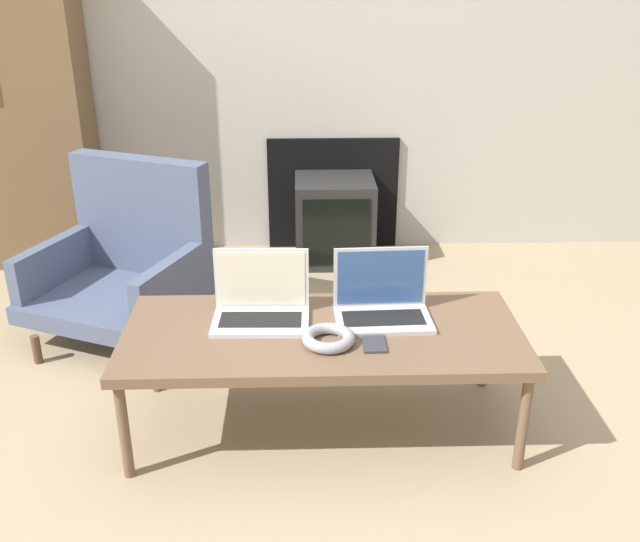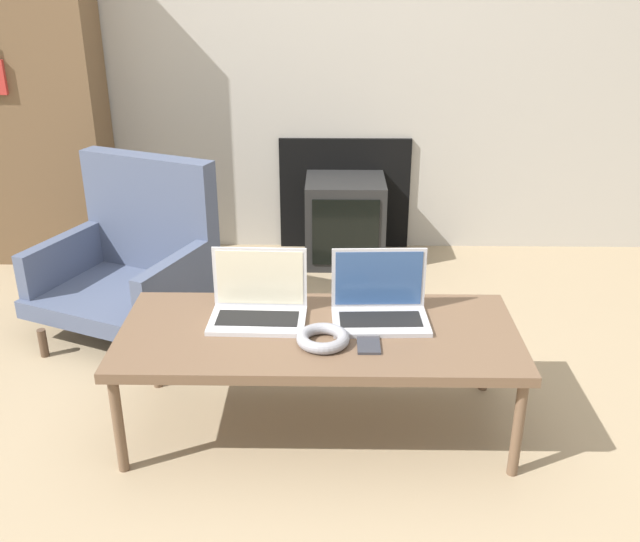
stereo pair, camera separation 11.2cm
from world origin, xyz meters
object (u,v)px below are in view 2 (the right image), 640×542
Objects in this scene: headphones at (323,338)px; laptop_right at (380,304)px; armchair at (135,254)px; laptop_left at (259,303)px; tv at (345,220)px; phone at (368,342)px.

laptop_right is at bearing 43.15° from headphones.
laptop_left is at bearing -26.44° from armchair.
armchair reaches higher than laptop_right.
armchair is (-0.64, 0.74, -0.13)m from laptop_left.
tv is (-0.09, 1.47, -0.22)m from laptop_right.
phone is (0.15, 0.00, -0.02)m from headphones.
armchair is (-0.87, 0.93, -0.09)m from headphones.
phone is at bearing -106.41° from laptop_right.
headphones is at bearing -179.30° from phone.
laptop_left is at bearing 154.30° from phone.
tv reaches higher than phone.
headphones is 1.66m from tv.
laptop_right is 0.20m from phone.
armchair reaches higher than tv.
laptop_left is at bearing 141.18° from headphones.
headphones is at bearing -37.29° from laptop_left.
armchair is at bearing 133.09° from headphones.
laptop_left is 0.30m from headphones.
headphones is 0.38× the size of tv.
laptop_left and laptop_right have the same top height.
laptop_left reaches higher than phone.
laptop_right is 0.40× the size of armchair.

